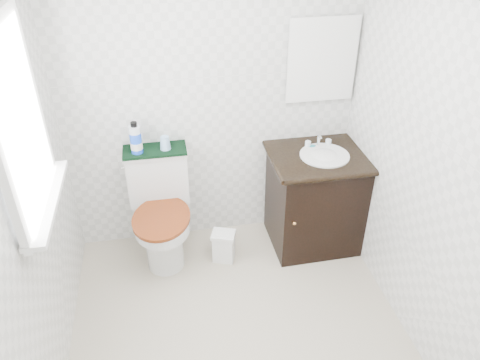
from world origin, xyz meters
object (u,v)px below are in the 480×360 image
object	(u,v)px
cup	(165,143)
trash_bin	(224,246)
toilet	(162,215)
mouthwash_bottle	(136,139)
vanity	(315,197)

from	to	relation	value
cup	trash_bin	bearing A→B (deg)	-36.75
toilet	mouthwash_bottle	world-z (taller)	mouthwash_bottle
vanity	cup	world-z (taller)	cup
trash_bin	mouthwash_bottle	size ratio (longest dim) A/B	1.08
toilet	trash_bin	bearing A→B (deg)	-19.88
toilet	vanity	world-z (taller)	vanity
cup	vanity	bearing A→B (deg)	-8.81
mouthwash_bottle	vanity	bearing A→B (deg)	-6.76
toilet	cup	bearing A→B (deg)	54.77
vanity	trash_bin	distance (m)	0.82
trash_bin	cup	size ratio (longest dim) A/B	2.61
vanity	trash_bin	size ratio (longest dim) A/B	3.56
vanity	trash_bin	world-z (taller)	vanity
vanity	cup	xyz separation A→B (m)	(-1.13, 0.17, 0.50)
toilet	trash_bin	world-z (taller)	toilet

